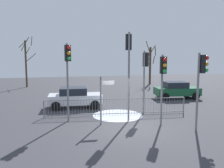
{
  "coord_description": "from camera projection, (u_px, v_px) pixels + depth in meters",
  "views": [
    {
      "loc": [
        -3.67,
        -11.53,
        3.84
      ],
      "look_at": [
        -0.3,
        2.69,
        2.01
      ],
      "focal_mm": 37.85,
      "sensor_mm": 36.0,
      "label": 1
    }
  ],
  "objects": [
    {
      "name": "traffic_light_rear_left",
      "position": [
        68.0,
        65.0,
        13.22
      ],
      "size": [
        0.36,
        0.56,
        4.47
      ],
      "rotation": [
        0.0,
        0.0,
        3.35
      ],
      "color": "slate",
      "rests_on": "ground"
    },
    {
      "name": "car_white_mid",
      "position": [
        75.0,
        97.0,
        17.15
      ],
      "size": [
        3.9,
        2.14,
        1.47
      ],
      "rotation": [
        0.0,
        0.0,
        -0.07
      ],
      "color": "silver",
      "rests_on": "ground"
    },
    {
      "name": "snow_patch_kerb",
      "position": [
        118.0,
        115.0,
        14.97
      ],
      "size": [
        3.15,
        3.15,
        0.01
      ],
      "primitive_type": "cylinder",
      "color": "silver",
      "rests_on": "ground"
    },
    {
      "name": "traffic_light_mid_left",
      "position": [
        129.0,
        57.0,
        13.4
      ],
      "size": [
        0.34,
        0.57,
        5.09
      ],
      "rotation": [
        0.0,
        0.0,
        6.17
      ],
      "color": "slate",
      "rests_on": "ground"
    },
    {
      "name": "direction_sign_post",
      "position": [
        102.0,
        98.0,
        12.86
      ],
      "size": [
        0.79,
        0.11,
        2.66
      ],
      "rotation": [
        0.0,
        0.0,
        -0.07
      ],
      "color": "slate",
      "rests_on": "ground"
    },
    {
      "name": "traffic_light_foreground_left",
      "position": [
        145.0,
        68.0,
        15.24
      ],
      "size": [
        0.48,
        0.45,
        4.07
      ],
      "rotation": [
        0.0,
        0.0,
        5.36
      ],
      "color": "slate",
      "rests_on": "ground"
    },
    {
      "name": "bare_tree_right",
      "position": [
        150.0,
        64.0,
        30.45
      ],
      "size": [
        1.56,
        1.69,
        5.55
      ],
      "color": "#473828",
      "rests_on": "ground"
    },
    {
      "name": "traffic_light_foreground_right",
      "position": [
        163.0,
        74.0,
        12.48
      ],
      "size": [
        0.35,
        0.57,
        3.84
      ],
      "rotation": [
        0.0,
        0.0,
        3.01
      ],
      "color": "slate",
      "rests_on": "ground"
    },
    {
      "name": "pedestrian_guard_railing",
      "position": [
        117.0,
        107.0,
        14.92
      ],
      "size": [
        8.98,
        0.95,
        1.07
      ],
      "rotation": [
        0.0,
        0.0,
        -0.1
      ],
      "color": "slate",
      "rests_on": "ground"
    },
    {
      "name": "traffic_light_mid_right",
      "position": [
        201.0,
        74.0,
        11.65
      ],
      "size": [
        0.57,
        0.33,
        3.93
      ],
      "rotation": [
        0.0,
        0.0,
        4.64
      ],
      "color": "slate",
      "rests_on": "ground"
    },
    {
      "name": "ground_plane",
      "position": [
        129.0,
        128.0,
        12.45
      ],
      "size": [
        60.0,
        60.0,
        0.0
      ],
      "primitive_type": "plane",
      "color": "#38383D"
    },
    {
      "name": "bare_tree_centre",
      "position": [
        26.0,
        62.0,
        27.72
      ],
      "size": [
        1.93,
        1.8,
        5.91
      ],
      "color": "#473828",
      "rests_on": "ground"
    },
    {
      "name": "car_green_near",
      "position": [
        177.0,
        90.0,
        20.73
      ],
      "size": [
        3.96,
        2.26,
        1.47
      ],
      "rotation": [
        0.0,
        0.0,
        -0.11
      ],
      "color": "#195933",
      "rests_on": "ground"
    }
  ]
}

